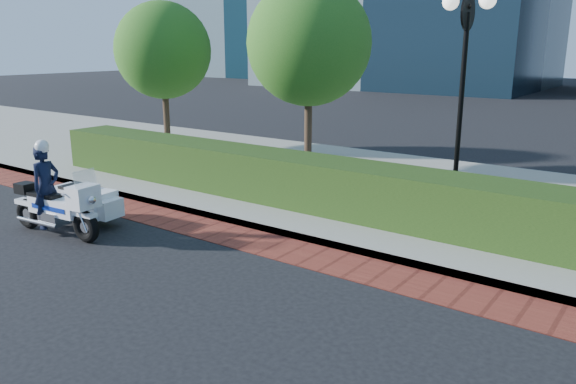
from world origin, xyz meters
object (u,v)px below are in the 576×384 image
Objects in this scene: tree_b at (309,43)px; police_motorcycle at (65,199)px; lamppost at (464,68)px; tree_a at (163,51)px.

police_motorcycle is (-1.04, -6.57, -2.83)m from tree_b.
lamppost is 0.86× the size of tree_b.
lamppost is at bearing 37.57° from police_motorcycle.
police_motorcycle is at bearing -136.46° from lamppost.
tree_b reaches higher than tree_a.
tree_a is (-10.00, 1.30, 0.26)m from lamppost.
police_motorcycle is at bearing -99.02° from tree_b.
tree_a is 2.10× the size of police_motorcycle.
tree_a reaches higher than police_motorcycle.
lamppost reaches higher than police_motorcycle.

